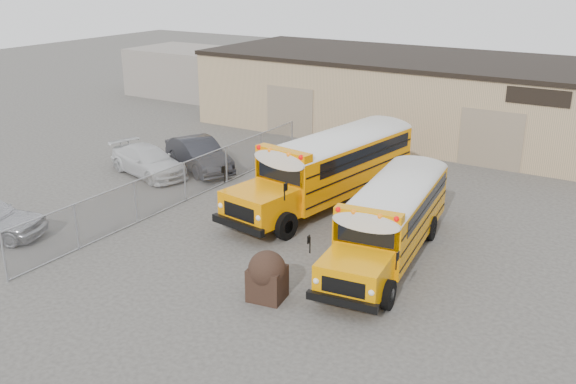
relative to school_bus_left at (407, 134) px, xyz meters
The scene contains 9 objects.
ground 12.81m from the school_bus_left, 91.68° to the right, with size 120.00×120.00×0.00m, color #413F3B.
warehouse 7.35m from the school_bus_left, 92.92° to the left, with size 30.20×10.20×4.67m.
chainlink_fence 11.62m from the school_bus_left, 123.36° to the right, with size 0.07×18.07×1.81m.
distant_building_left 24.24m from the school_bus_left, 157.38° to the left, with size 8.00×6.00×3.60m, color gray.
school_bus_left is the anchor object (origin of this frame).
school_bus_right 5.26m from the school_bus_left, 58.18° to the right, with size 3.36×9.39×2.69m.
tarp_bundle 15.17m from the school_bus_left, 84.13° to the right, with size 1.22×1.18×1.62m.
car_white 13.02m from the school_bus_left, 143.32° to the right, with size 1.98×4.86×1.41m, color silver.
car_dark 10.56m from the school_bus_left, 146.39° to the right, with size 1.71×4.91×1.62m, color black.
Camera 1 is at (11.91, -17.19, 9.97)m, focal length 40.00 mm.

